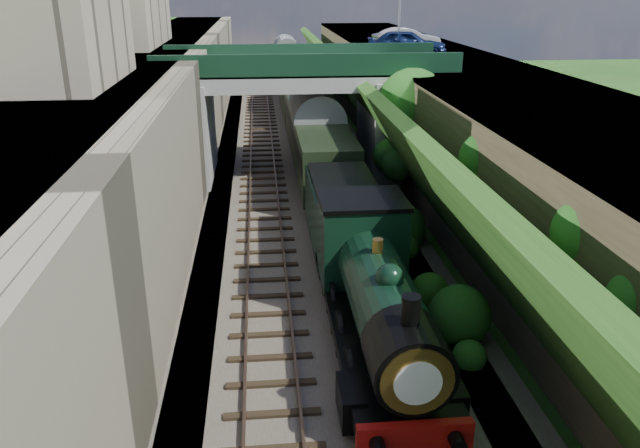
% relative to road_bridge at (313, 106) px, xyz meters
% --- Properties ---
extents(trackbed, '(10.00, 90.00, 0.20)m').
position_rel_road_bridge_xyz_m(trackbed, '(-0.94, -4.00, -3.98)').
color(trackbed, '#473F38').
rests_on(trackbed, ground).
extents(retaining_wall, '(1.00, 90.00, 7.00)m').
position_rel_road_bridge_xyz_m(retaining_wall, '(-6.44, -4.00, -0.58)').
color(retaining_wall, '#756B56').
rests_on(retaining_wall, ground).
extents(street_plateau_left, '(6.00, 90.00, 7.00)m').
position_rel_road_bridge_xyz_m(street_plateau_left, '(-9.94, -4.00, -0.58)').
color(street_plateau_left, '#262628').
rests_on(street_plateau_left, ground).
extents(street_plateau_right, '(8.00, 90.00, 6.25)m').
position_rel_road_bridge_xyz_m(street_plateau_right, '(8.56, -4.00, -0.95)').
color(street_plateau_right, '#262628').
rests_on(street_plateau_right, ground).
extents(embankment_slope, '(4.69, 90.00, 6.48)m').
position_rel_road_bridge_xyz_m(embankment_slope, '(4.01, -5.74, -1.39)').
color(embankment_slope, '#1E4714').
rests_on(embankment_slope, ground).
extents(track_left, '(2.50, 90.00, 0.20)m').
position_rel_road_bridge_xyz_m(track_left, '(-2.94, -4.00, -3.83)').
color(track_left, black).
rests_on(track_left, trackbed).
extents(track_right, '(2.50, 90.00, 0.20)m').
position_rel_road_bridge_xyz_m(track_right, '(0.26, -4.00, -3.83)').
color(track_right, black).
rests_on(track_right, trackbed).
extents(road_bridge, '(16.00, 6.40, 7.25)m').
position_rel_road_bridge_xyz_m(road_bridge, '(0.00, 0.00, 0.00)').
color(road_bridge, gray).
rests_on(road_bridge, ground).
extents(building_near, '(4.00, 8.00, 4.00)m').
position_rel_road_bridge_xyz_m(building_near, '(-10.44, -10.00, 4.92)').
color(building_near, gray).
rests_on(building_near, street_plateau_left).
extents(tree, '(3.60, 3.80, 6.60)m').
position_rel_road_bridge_xyz_m(tree, '(4.97, -3.47, 0.57)').
color(tree, black).
rests_on(tree, ground).
extents(lamppost, '(0.87, 0.15, 6.00)m').
position_rel_road_bridge_xyz_m(lamppost, '(6.42, 7.21, 5.49)').
color(lamppost, gray).
rests_on(lamppost, street_plateau_right).
extents(car_blue, '(5.23, 2.99, 1.68)m').
position_rel_road_bridge_xyz_m(car_blue, '(6.24, 4.22, 3.01)').
color(car_blue, '#11204D').
rests_on(car_blue, street_plateau_right).
extents(car_silver, '(4.68, 1.87, 1.51)m').
position_rel_road_bridge_xyz_m(car_silver, '(7.22, 8.49, 2.93)').
color(car_silver, '#B5B6BA').
rests_on(car_silver, street_plateau_right).
extents(locomotive, '(3.10, 10.22, 3.83)m').
position_rel_road_bridge_xyz_m(locomotive, '(0.26, -19.06, -2.18)').
color(locomotive, black).
rests_on(locomotive, trackbed).
extents(tender, '(2.70, 6.00, 3.05)m').
position_rel_road_bridge_xyz_m(tender, '(0.26, -11.70, -2.46)').
color(tender, black).
rests_on(tender, trackbed).
extents(coach_front, '(2.90, 18.00, 3.70)m').
position_rel_road_bridge_xyz_m(coach_front, '(0.26, 0.90, -2.03)').
color(coach_front, black).
rests_on(coach_front, trackbed).
extents(coach_middle, '(2.90, 18.00, 3.70)m').
position_rel_road_bridge_xyz_m(coach_middle, '(0.26, 19.70, -2.03)').
color(coach_middle, black).
rests_on(coach_middle, trackbed).
extents(coach_rear, '(2.90, 18.00, 3.70)m').
position_rel_road_bridge_xyz_m(coach_rear, '(0.26, 38.50, -2.03)').
color(coach_rear, black).
rests_on(coach_rear, trackbed).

